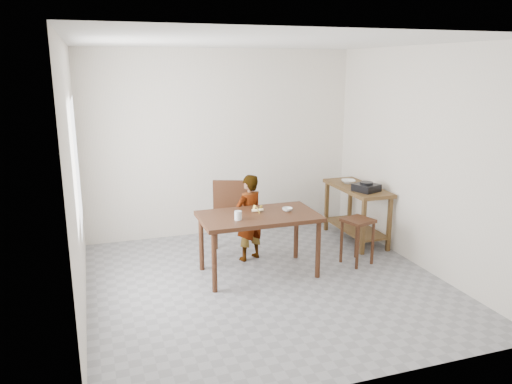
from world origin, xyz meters
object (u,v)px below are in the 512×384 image
object	(u,v)px
child	(249,218)
prep_counter	(356,213)
dining_chair	(229,220)
dining_table	(259,244)
stool	(357,241)

from	to	relation	value
child	prep_counter	bearing A→B (deg)	164.53
prep_counter	dining_chair	bearing A→B (deg)	179.19
dining_table	stool	world-z (taller)	dining_table
dining_table	child	size ratio (longest dim) A/B	1.24
prep_counter	dining_chair	world-z (taller)	dining_chair
child	stool	distance (m)	1.41
child	dining_chair	distance (m)	0.32
prep_counter	child	world-z (taller)	child
child	stool	xyz separation A→B (m)	(1.26, -0.56, -0.27)
stool	child	bearing A→B (deg)	155.88
prep_counter	child	xyz separation A→B (m)	(-1.69, -0.22, 0.17)
dining_table	child	xyz separation A→B (m)	(0.03, 0.48, 0.19)
stool	dining_chair	bearing A→B (deg)	150.86
prep_counter	dining_chair	xyz separation A→B (m)	(-1.88, 0.03, 0.08)
prep_counter	dining_table	bearing A→B (deg)	-157.85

